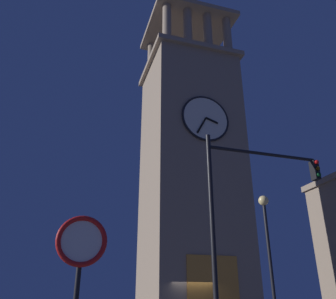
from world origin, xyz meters
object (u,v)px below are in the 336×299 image
(clocktower, at_px, (191,171))
(traffic_signal_mid, at_px, (247,201))
(no_horn_sign, at_px, (80,255))
(street_lamp, at_px, (268,238))

(clocktower, bearing_deg, traffic_signal_mid, 77.51)
(clocktower, xyz_separation_m, traffic_signal_mid, (2.76, 12.46, -5.76))
(clocktower, xyz_separation_m, no_horn_sign, (8.41, 17.12, -8.24))
(street_lamp, height_order, no_horn_sign, street_lamp)
(street_lamp, bearing_deg, no_horn_sign, 42.77)
(street_lamp, bearing_deg, clocktower, -92.01)
(no_horn_sign, bearing_deg, street_lamp, -137.23)
(traffic_signal_mid, relative_size, no_horn_sign, 2.52)
(clocktower, distance_m, no_horn_sign, 20.78)
(street_lamp, bearing_deg, traffic_signal_mid, 49.19)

